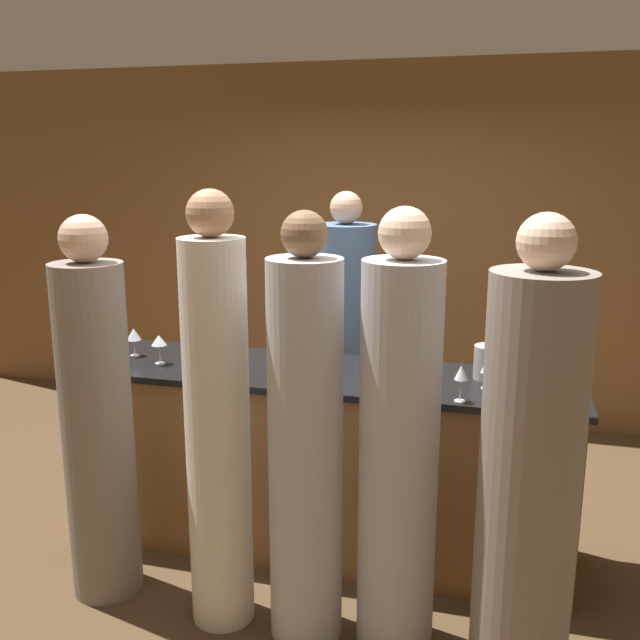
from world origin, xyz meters
name	(u,v)px	position (x,y,z in m)	size (l,w,h in m)	color
ground_plane	(319,544)	(0.00, 0.00, 0.00)	(14.00, 14.00, 0.00)	#4C3823
back_wall	(391,244)	(0.00, 2.18, 1.40)	(8.00, 0.06, 2.80)	brown
bar_counter	(319,460)	(0.00, 0.00, 0.50)	(2.67, 0.68, 1.00)	brown
bartender	(345,351)	(-0.06, 0.84, 0.87)	(0.38, 0.38, 1.88)	#4C6B93
guest_0	(97,424)	(-0.91, -0.66, 0.86)	(0.33, 0.33, 1.84)	gray
guest_1	(305,448)	(0.13, -0.72, 0.88)	(0.32, 0.32, 1.89)	#B2B2B7
guest_2	(218,427)	(-0.27, -0.72, 0.93)	(0.29, 0.29, 1.96)	silver
guest_3	(529,485)	(1.05, -0.83, 0.88)	(0.38, 0.38, 1.91)	gray
guest_4	(399,453)	(0.53, -0.69, 0.89)	(0.33, 0.33, 1.91)	#B2B2B7
wine_bottle_0	(292,351)	(-0.13, -0.06, 1.11)	(0.07, 0.07, 0.31)	black
wine_bottle_1	(389,349)	(0.34, 0.14, 1.11)	(0.07, 0.07, 0.29)	black
ice_bucket	(489,362)	(0.85, 0.10, 1.08)	(0.15, 0.15, 0.17)	#9E9993
wine_glass_0	(134,335)	(-1.07, 0.01, 1.12)	(0.08, 0.08, 0.16)	silver
wine_glass_1	(276,352)	(-0.18, -0.16, 1.13)	(0.08, 0.08, 0.17)	silver
wine_glass_2	(379,360)	(0.35, -0.19, 1.14)	(0.07, 0.07, 0.18)	silver
wine_glass_3	(534,375)	(1.06, -0.20, 1.12)	(0.07, 0.07, 0.17)	silver
wine_glass_4	(461,374)	(0.74, -0.29, 1.13)	(0.06, 0.06, 0.17)	silver
wine_glass_5	(159,341)	(-0.86, -0.09, 1.12)	(0.08, 0.08, 0.16)	silver
wine_glass_6	(487,366)	(0.85, -0.07, 1.11)	(0.06, 0.06, 0.16)	silver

